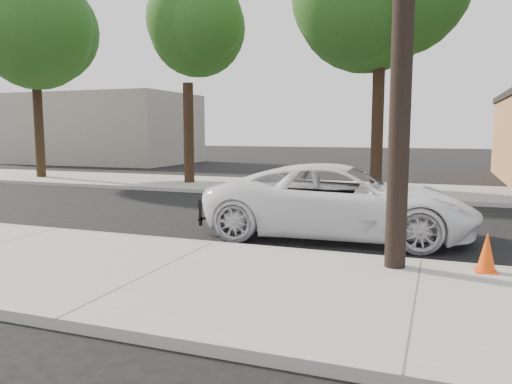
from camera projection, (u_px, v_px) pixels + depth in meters
ground at (250, 230)px, 12.04m from camera, size 120.00×120.00×0.00m
near_sidewalk at (155, 275)px, 8.03m from camera, size 90.00×4.40×0.15m
far_sidewalk at (327, 189)px, 19.94m from camera, size 90.00×5.00×0.15m
curb_near at (213, 246)px, 10.08m from camera, size 90.00×0.12×0.16m
building_far at (97, 129)px, 37.25m from camera, size 14.00×8.00×5.00m
tree_a at (35, 41)px, 23.30m from camera, size 4.65×4.50×9.00m
tree_b at (190, 40)px, 20.79m from camera, size 4.34×4.20×8.45m
tree_c at (387, 1)px, 17.53m from camera, size 4.96×4.80×9.55m
police_cruiser at (340, 201)px, 11.19m from camera, size 6.10×3.14×1.64m
traffic_cone at (487, 252)px, 7.93m from camera, size 0.36×0.36×0.65m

